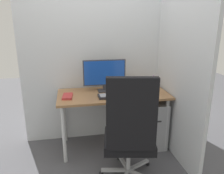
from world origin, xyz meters
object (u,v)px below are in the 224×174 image
Objects in this scene: filing_cabinet at (146,123)px; keyboard at (116,96)px; office_chair at (130,132)px; notebook at (68,96)px; mouse at (150,93)px; pen_holder at (153,84)px; monitor at (104,74)px.

keyboard reaches higher than filing_cabinet.
keyboard is (-0.41, -0.09, 0.44)m from filing_cabinet.
filing_cabinet is at bearing 59.22° from office_chair.
filing_cabinet is 1.43× the size of keyboard.
office_chair is at bearing -44.13° from notebook.
filing_cabinet is 5.80× the size of mouse.
mouse is 0.55× the size of pen_holder.
keyboard is 2.05× the size of notebook.
monitor is 0.66m from pen_holder.
mouse is (0.41, -0.01, 0.00)m from keyboard.
notebook is at bearing -172.32° from pen_holder.
filing_cabinet is (0.40, 0.68, -0.27)m from office_chair.
pen_holder is (0.54, 0.24, 0.04)m from keyboard.
mouse is (0.51, -0.26, -0.20)m from monitor.
monitor reaches higher than pen_holder.
office_chair is at bearing -110.73° from mouse.
monitor is (-0.11, 0.84, 0.38)m from office_chair.
notebook is (-0.58, 0.67, 0.16)m from office_chair.
mouse is (0.40, 0.58, 0.17)m from office_chair.
monitor is at bearing 162.60° from filing_cabinet.
notebook is (-0.56, 0.09, -0.00)m from keyboard.
pen_holder is at bearing 77.48° from mouse.
filing_cabinet is 0.45m from mouse.
mouse is 0.98m from notebook.
office_chair is 1.87× the size of filing_cabinet.
office_chair reaches higher than pen_holder.
pen_holder is at bearing 50.04° from filing_cabinet.
filing_cabinet is at bearing 5.40° from notebook.
keyboard is at bearing -167.29° from filing_cabinet.
keyboard is 0.59m from pen_holder.
monitor is 5.06× the size of mouse.
monitor is at bearing 24.64° from notebook.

